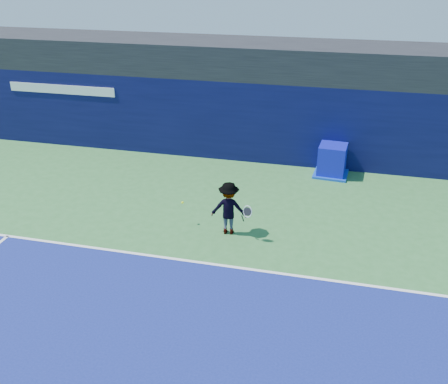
% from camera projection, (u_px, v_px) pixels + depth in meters
% --- Properties ---
extents(ground, '(80.00, 80.00, 0.00)m').
position_uv_depth(ground, '(131.00, 338.00, 10.31)').
color(ground, '#316E34').
rests_on(ground, ground).
extents(baseline, '(24.00, 0.10, 0.01)m').
position_uv_depth(baseline, '(177.00, 259.00, 12.94)').
color(baseline, white).
rests_on(baseline, ground).
extents(stadium_band, '(36.00, 3.00, 1.20)m').
position_uv_depth(stadium_band, '(245.00, 58.00, 18.82)').
color(stadium_band, black).
rests_on(stadium_band, back_wall_assembly).
extents(back_wall_assembly, '(36.00, 1.03, 3.00)m').
position_uv_depth(back_wall_assembly, '(238.00, 119.00, 18.85)').
color(back_wall_assembly, '#0A0B37').
rests_on(back_wall_assembly, ground).
extents(equipment_cart, '(1.25, 1.25, 1.12)m').
position_uv_depth(equipment_cart, '(332.00, 161.00, 17.66)').
color(equipment_cart, '#0B0EA6').
rests_on(equipment_cart, ground).
extents(tennis_player, '(1.26, 0.73, 1.55)m').
position_uv_depth(tennis_player, '(229.00, 208.00, 13.86)').
color(tennis_player, silver).
rests_on(tennis_player, ground).
extents(tennis_ball, '(0.07, 0.07, 0.07)m').
position_uv_depth(tennis_ball, '(183.00, 203.00, 14.33)').
color(tennis_ball, '#CCE619').
rests_on(tennis_ball, ground).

